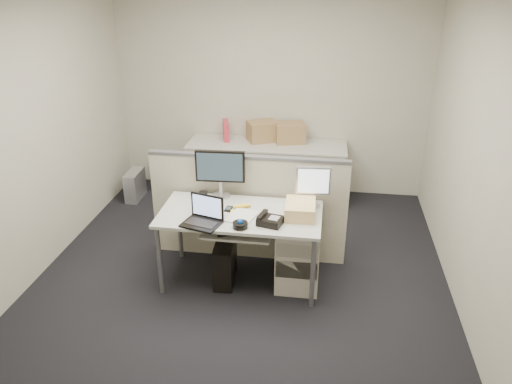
% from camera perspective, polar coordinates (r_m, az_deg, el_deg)
% --- Properties ---
extents(floor, '(4.00, 4.50, 0.01)m').
position_cam_1_polar(floor, '(4.99, -1.69, -9.92)').
color(floor, black).
rests_on(floor, ground).
extents(wall_back, '(4.00, 0.02, 2.70)m').
position_cam_1_polar(wall_back, '(6.51, 1.66, 11.53)').
color(wall_back, '#B8B39C').
rests_on(wall_back, ground).
extents(wall_front, '(4.00, 0.02, 2.70)m').
position_cam_1_polar(wall_front, '(2.44, -11.55, -13.24)').
color(wall_front, '#B8B39C').
rests_on(wall_front, ground).
extents(wall_left, '(0.02, 4.50, 2.70)m').
position_cam_1_polar(wall_left, '(5.11, -24.70, 5.54)').
color(wall_left, '#B8B39C').
rests_on(wall_left, ground).
extents(wall_right, '(0.02, 4.50, 2.70)m').
position_cam_1_polar(wall_right, '(4.48, 24.17, 3.17)').
color(wall_right, '#B8B39C').
rests_on(wall_right, ground).
extents(desk, '(1.50, 0.75, 0.73)m').
position_cam_1_polar(desk, '(4.65, -1.80, -3.11)').
color(desk, '#B1B0A5').
rests_on(desk, floor).
extents(keyboard_tray, '(0.62, 0.32, 0.02)m').
position_cam_1_polar(keyboard_tray, '(4.51, -2.19, -4.67)').
color(keyboard_tray, '#B1B0A5').
rests_on(keyboard_tray, desk).
extents(drawer_pedestal, '(0.40, 0.55, 0.65)m').
position_cam_1_polar(drawer_pedestal, '(4.80, 4.88, -6.86)').
color(drawer_pedestal, silver).
rests_on(drawer_pedestal, floor).
extents(cubicle_partition, '(2.00, 0.06, 1.10)m').
position_cam_1_polar(cubicle_partition, '(5.09, -0.90, -1.94)').
color(cubicle_partition, beige).
rests_on(cubicle_partition, floor).
extents(back_counter, '(2.00, 0.60, 0.72)m').
position_cam_1_polar(back_counter, '(6.51, 1.22, 2.36)').
color(back_counter, silver).
rests_on(back_counter, floor).
extents(monitor_main, '(0.49, 0.21, 0.48)m').
position_cam_1_polar(monitor_main, '(4.85, -4.09, 2.05)').
color(monitor_main, black).
rests_on(monitor_main, desk).
extents(monitor_small, '(0.34, 0.19, 0.40)m').
position_cam_1_polar(monitor_small, '(4.68, 6.53, 0.54)').
color(monitor_small, '#B7B7BC').
rests_on(monitor_small, desk).
extents(laptop, '(0.38, 0.32, 0.24)m').
position_cam_1_polar(laptop, '(4.38, -6.34, -2.36)').
color(laptop, black).
rests_on(laptop, desk).
extents(trackball, '(0.17, 0.17, 0.05)m').
position_cam_1_polar(trackball, '(4.35, -1.81, -3.80)').
color(trackball, black).
rests_on(trackball, desk).
extents(desk_phone, '(0.24, 0.21, 0.07)m').
position_cam_1_polar(desk_phone, '(4.40, 1.63, -3.33)').
color(desk_phone, black).
rests_on(desk_phone, desk).
extents(paper_stack, '(0.29, 0.34, 0.01)m').
position_cam_1_polar(paper_stack, '(4.54, -1.64, -2.80)').
color(paper_stack, silver).
rests_on(paper_stack, desk).
extents(sticky_pad, '(0.09, 0.09, 0.01)m').
position_cam_1_polar(sticky_pad, '(4.62, -2.42, -2.29)').
color(sticky_pad, gold).
rests_on(sticky_pad, desk).
extents(travel_mug, '(0.08, 0.08, 0.17)m').
position_cam_1_polar(travel_mug, '(4.67, -6.01, -1.06)').
color(travel_mug, black).
rests_on(travel_mug, desk).
extents(banana, '(0.18, 0.11, 0.04)m').
position_cam_1_polar(banana, '(4.70, -1.60, -1.63)').
color(banana, yellow).
rests_on(banana, desk).
extents(cellphone, '(0.07, 0.11, 0.01)m').
position_cam_1_polar(cellphone, '(4.68, -3.16, -1.94)').
color(cellphone, black).
rests_on(cellphone, desk).
extents(manila_folders, '(0.28, 0.35, 0.13)m').
position_cam_1_polar(manila_folders, '(4.55, 5.07, -1.97)').
color(manila_folders, '#D9C379').
rests_on(manila_folders, desk).
extents(keyboard, '(0.52, 0.34, 0.03)m').
position_cam_1_polar(keyboard, '(4.53, -1.48, -4.20)').
color(keyboard, black).
rests_on(keyboard, keyboard_tray).
extents(pc_tower_desk, '(0.20, 0.45, 0.42)m').
position_cam_1_polar(pc_tower_desk, '(4.87, -3.56, -7.97)').
color(pc_tower_desk, black).
rests_on(pc_tower_desk, floor).
extents(pc_tower_spare_dark, '(0.29, 0.48, 0.42)m').
position_cam_1_polar(pc_tower_spare_dark, '(6.97, -10.60, 2.15)').
color(pc_tower_spare_dark, black).
rests_on(pc_tower_spare_dark, floor).
extents(pc_tower_spare_silver, '(0.17, 0.40, 0.37)m').
position_cam_1_polar(pc_tower_spare_silver, '(6.72, -13.67, 0.78)').
color(pc_tower_spare_silver, '#B7B7BC').
rests_on(pc_tower_spare_silver, floor).
extents(cardboard_box_left, '(0.45, 0.41, 0.27)m').
position_cam_1_polar(cardboard_box_left, '(6.46, 0.74, 6.89)').
color(cardboard_box_left, '#926642').
rests_on(cardboard_box_left, back_counter).
extents(cardboard_box_right, '(0.43, 0.37, 0.27)m').
position_cam_1_polar(cardboard_box_right, '(6.42, 3.92, 6.70)').
color(cardboard_box_right, '#926642').
rests_on(cardboard_box_right, back_counter).
extents(red_binder, '(0.14, 0.29, 0.26)m').
position_cam_1_polar(red_binder, '(6.52, -3.47, 6.96)').
color(red_binder, '#B62D37').
rests_on(red_binder, back_counter).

